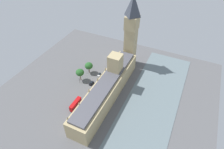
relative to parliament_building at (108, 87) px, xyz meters
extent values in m
plane|color=#565659|center=(1.99, 1.50, -7.70)|extent=(144.91, 144.91, 0.00)
cube|color=slate|center=(-29.57, 1.50, -7.57)|extent=(33.34, 130.42, 0.25)
cube|color=tan|center=(-0.01, 1.50, -1.29)|extent=(13.66, 74.91, 12.82)
cube|color=tan|center=(-0.01, -11.98, 5.36)|extent=(8.29, 8.29, 26.12)
cube|color=#4C4C54|center=(-0.01, 1.50, 5.93)|extent=(10.38, 71.92, 1.60)
cone|color=tan|center=(6.42, -32.21, 6.07)|extent=(1.20, 1.20, 1.88)
cone|color=tan|center=(6.42, -20.97, 6.25)|extent=(1.20, 1.20, 2.25)
cone|color=tan|center=(6.42, -9.74, 6.72)|extent=(1.20, 1.20, 3.19)
cone|color=tan|center=(6.42, 1.50, 6.65)|extent=(1.20, 1.20, 3.04)
cone|color=tan|center=(6.42, 12.74, 6.58)|extent=(1.20, 1.20, 2.91)
cone|color=tan|center=(6.42, 23.97, 6.21)|extent=(1.20, 1.20, 2.18)
cone|color=tan|center=(6.42, 35.21, 6.13)|extent=(1.20, 1.20, 2.01)
cube|color=tan|center=(0.14, -40.46, 7.97)|extent=(8.10, 8.10, 31.33)
cube|color=tan|center=(0.14, -40.46, 28.66)|extent=(8.91, 8.91, 10.05)
cylinder|color=silver|center=(4.75, -40.46, 28.66)|extent=(0.25, 6.16, 6.16)
torus|color=black|center=(4.75, -40.46, 28.66)|extent=(0.24, 6.40, 6.40)
cylinder|color=silver|center=(0.14, -45.06, 28.66)|extent=(6.16, 0.25, 6.16)
torus|color=black|center=(0.14, -45.06, 28.66)|extent=(6.40, 0.24, 6.40)
pyramid|color=#383D47|center=(0.14, -40.46, 41.23)|extent=(8.91, 8.91, 15.08)
cube|color=silver|center=(14.91, -16.07, -6.98)|extent=(1.91, 4.11, 0.75)
cube|color=black|center=(14.91, -16.27, -6.28)|extent=(1.58, 2.31, 0.65)
cylinder|color=black|center=(14.11, -14.75, -7.36)|extent=(0.27, 0.69, 0.68)
cylinder|color=black|center=(15.77, -14.79, -7.36)|extent=(0.27, 0.69, 0.68)
cylinder|color=black|center=(14.06, -17.35, -7.36)|extent=(0.27, 0.69, 0.68)
cylinder|color=black|center=(15.71, -17.39, -7.36)|extent=(0.27, 0.69, 0.68)
cube|color=black|center=(15.88, -4.99, -6.98)|extent=(1.99, 4.56, 0.75)
cube|color=black|center=(15.87, -5.21, -6.28)|extent=(1.60, 2.58, 0.65)
cylinder|color=black|center=(15.17, -3.52, -7.36)|extent=(0.29, 0.69, 0.68)
cylinder|color=black|center=(16.75, -3.60, -7.36)|extent=(0.29, 0.69, 0.68)
cylinder|color=black|center=(15.01, -6.37, -7.36)|extent=(0.29, 0.69, 0.68)
cylinder|color=black|center=(16.60, -6.46, -7.36)|extent=(0.29, 0.69, 0.68)
cube|color=#B20C0F|center=(14.34, 17.96, -5.05)|extent=(2.57, 10.52, 4.20)
cube|color=black|center=(14.34, 17.96, -4.96)|extent=(2.63, 10.12, 0.70)
cylinder|color=black|center=(13.22, 21.64, -7.15)|extent=(0.36, 1.10, 1.10)
cylinder|color=black|center=(15.52, 21.63, -7.15)|extent=(0.36, 1.10, 1.10)
cylinder|color=black|center=(13.17, 14.29, -7.15)|extent=(0.36, 1.10, 1.10)
cylinder|color=black|center=(15.47, 14.28, -7.15)|extent=(0.36, 1.10, 1.10)
cylinder|color=navy|center=(8.66, -9.25, -7.00)|extent=(0.63, 0.63, 1.39)
sphere|color=#8C6647|center=(8.66, -9.25, -6.17)|extent=(0.27, 0.27, 0.27)
cube|color=gray|center=(8.91, -9.39, -6.93)|extent=(0.24, 0.33, 0.25)
cylinder|color=navy|center=(8.00, 34.09, -7.04)|extent=(0.61, 0.61, 1.32)
sphere|color=#8C6647|center=(8.00, 34.09, -6.26)|extent=(0.25, 0.25, 0.25)
cube|color=#336B60|center=(8.22, 34.26, -6.97)|extent=(0.26, 0.30, 0.24)
cylinder|color=navy|center=(8.35, 25.63, -6.99)|extent=(0.64, 0.64, 1.42)
sphere|color=tan|center=(8.35, 25.63, -6.14)|extent=(0.27, 0.27, 0.27)
cube|color=gray|center=(8.09, 25.76, -6.92)|extent=(0.24, 0.34, 0.26)
cylinder|color=brown|center=(25.42, -5.60, -5.18)|extent=(0.56, 0.56, 5.03)
ellipsoid|color=#235623|center=(25.42, -5.60, -0.39)|extent=(6.07, 6.07, 5.16)
cylinder|color=brown|center=(24.01, -15.85, -5.55)|extent=(0.56, 0.56, 4.30)
ellipsoid|color=#235623|center=(24.01, -15.85, -1.08)|extent=(6.18, 6.18, 5.25)
cylinder|color=black|center=(24.61, -2.73, -5.17)|extent=(0.18, 0.18, 5.05)
sphere|color=#F2EAC6|center=(24.61, -2.73, -2.37)|extent=(0.56, 0.56, 0.56)
cylinder|color=black|center=(24.56, -15.71, -4.94)|extent=(0.18, 0.18, 5.52)
sphere|color=#F2EAC6|center=(24.56, -15.71, -1.89)|extent=(0.56, 0.56, 0.56)
camera|label=1|loc=(-41.48, 80.83, 90.79)|focal=30.80mm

